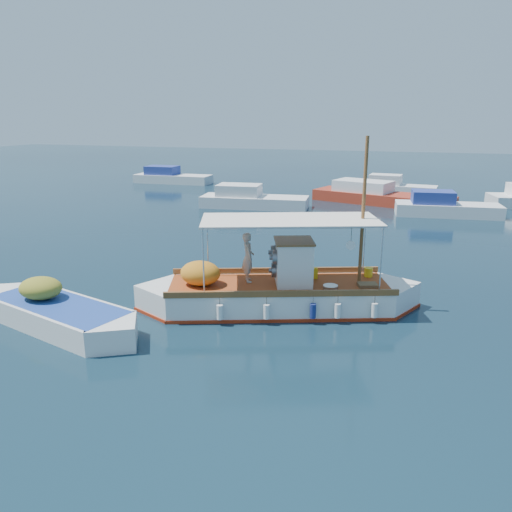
% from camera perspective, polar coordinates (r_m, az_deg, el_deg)
% --- Properties ---
extents(ground, '(160.00, 160.00, 0.00)m').
position_cam_1_polar(ground, '(17.08, 1.66, -5.75)').
color(ground, black).
rests_on(ground, ground).
extents(fishing_caique, '(9.04, 4.84, 5.86)m').
position_cam_1_polar(fishing_caique, '(16.73, 2.40, -4.34)').
color(fishing_caique, white).
rests_on(fishing_caique, ground).
extents(dinghy, '(6.42, 3.14, 1.63)m').
position_cam_1_polar(dinghy, '(16.60, -21.67, -6.31)').
color(dinghy, white).
rests_on(dinghy, ground).
extents(bg_boat_nw, '(7.68, 3.17, 1.80)m').
position_cam_1_polar(bg_boat_nw, '(35.40, -0.55, 6.36)').
color(bg_boat_nw, silver).
rests_on(bg_boat_nw, ground).
extents(bg_boat_n, '(10.52, 5.76, 1.80)m').
position_cam_1_polar(bg_boat_n, '(38.17, 13.75, 6.60)').
color(bg_boat_n, '#A02D1A').
rests_on(bg_boat_n, ground).
extents(bg_boat_ne, '(6.69, 2.86, 1.80)m').
position_cam_1_polar(bg_boat_ne, '(34.60, 20.72, 5.13)').
color(bg_boat_ne, silver).
rests_on(bg_boat_ne, ground).
extents(bg_boat_far_w, '(7.47, 2.50, 1.80)m').
position_cam_1_polar(bg_boat_far_w, '(49.32, -9.71, 8.80)').
color(bg_boat_far_w, silver).
rests_on(bg_boat_far_w, ground).
extents(bg_boat_far_n, '(6.43, 2.60, 1.80)m').
position_cam_1_polar(bg_boat_far_n, '(42.91, 15.52, 7.45)').
color(bg_boat_far_n, silver).
rests_on(bg_boat_far_n, ground).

